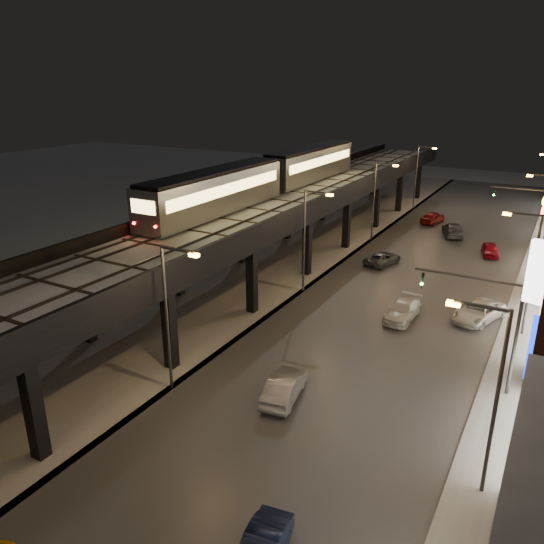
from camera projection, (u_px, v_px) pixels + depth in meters
The scene contains 24 objects.
road_surface at pixel (408, 293), 46.23m from camera, with size 17.00×120.00×0.06m, color #46474D.
sidewalk_right at pixel (533, 316), 41.62m from camera, with size 4.00×120.00×0.14m, color #9FA1A8.
under_viaduct_pavement at pixel (273, 268), 52.42m from camera, with size 11.00×120.00×0.06m, color #9FA1A8.
elevated_viaduct at pixel (256, 220), 47.93m from camera, with size 9.00×100.00×6.30m.
viaduct_trackbed at pixel (256, 211), 47.78m from camera, with size 8.40×100.00×0.32m.
viaduct_parapet_streetside at pixel (300, 211), 45.65m from camera, with size 0.30×100.00×1.10m, color black.
viaduct_parapet_far at pixel (217, 201), 49.64m from camera, with size 0.30×100.00×1.10m, color black.
streetlight_left_1 at pixel (170, 309), 30.03m from camera, with size 2.57×0.28×9.00m.
streetlight_right_1 at pixel (491, 390), 22.16m from camera, with size 2.56×0.28×9.00m.
streetlight_left_2 at pixel (307, 234), 44.81m from camera, with size 2.57×0.28×9.00m.
streetlight_right_2 at pixel (529, 267), 36.94m from camera, with size 2.56×0.28×9.00m.
streetlight_left_3 at pixel (376, 196), 59.59m from camera, with size 2.57×0.28×9.00m.
streetlight_left_4 at pixel (418, 173), 74.37m from camera, with size 2.57×0.28×9.00m.
traffic_light_rig_a at pixel (496, 322), 30.21m from camera, with size 6.10×0.34×7.00m.
traffic_light_rig_b at pixel (536, 214), 54.84m from camera, with size 6.10×0.34×7.00m.
subway_train at pixel (270, 175), 53.91m from camera, with size 3.06×37.61×3.66m.
car_near_white at pixel (285, 387), 30.62m from camera, with size 1.60×4.58×1.51m, color gray.
car_mid_silver at pixel (383, 259), 53.16m from camera, with size 2.09×4.54×1.26m, color #4C4D4E.
car_mid_dark at pixel (453, 230), 62.95m from camera, with size 2.14×5.26×1.53m, color #515560.
car_far_white at pixel (433, 218), 68.61m from camera, with size 1.80×4.48×1.53m, color maroon.
car_onc_dark at pixel (478, 312), 40.66m from camera, with size 2.36×5.11×1.42m, color silver.
car_onc_white at pixel (403, 311), 40.97m from camera, with size 1.94×4.78×1.39m, color silver.
car_onc_red at pixel (490, 250), 55.78m from camera, with size 1.57×3.90×1.33m, color maroon.
sign_carwash at pixel (544, 363), 24.34m from camera, with size 1.44×0.35×7.49m.
Camera 1 is at (18.07, -8.20, 17.42)m, focal length 35.00 mm.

